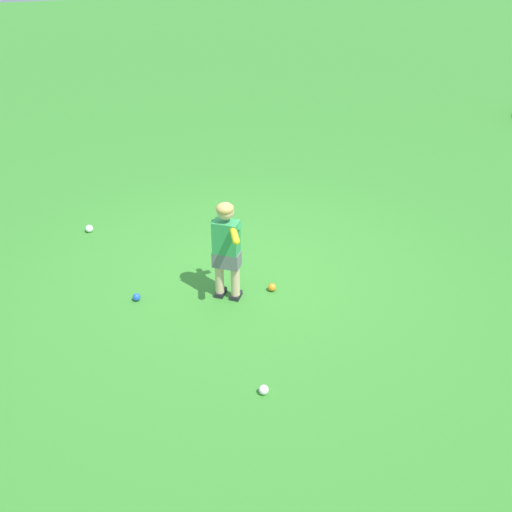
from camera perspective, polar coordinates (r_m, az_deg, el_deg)
ground_plane at (r=6.67m, az=-0.96°, el=-1.61°), size 40.00×40.00×0.00m
child_batter at (r=5.95m, az=-2.74°, el=1.26°), size 0.64×0.34×1.08m
play_ball_near_batter at (r=5.18m, az=0.73°, el=-12.41°), size 0.08×0.08×0.08m
play_ball_midfield at (r=7.72m, az=-15.34°, el=2.49°), size 0.09×0.09×0.09m
play_ball_far_left at (r=6.34m, az=-11.12°, el=-3.80°), size 0.08×0.08×0.08m
play_ball_by_bucket at (r=6.37m, az=1.52°, el=-2.95°), size 0.08×0.08×0.08m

